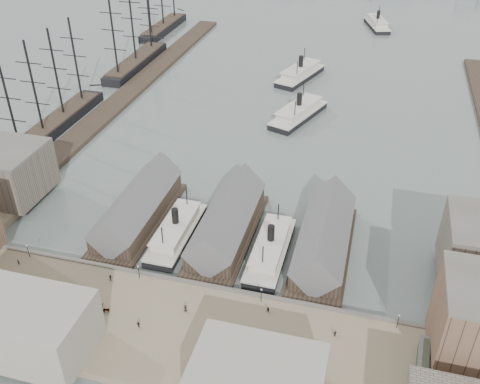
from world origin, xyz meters
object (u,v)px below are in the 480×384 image
(ferry_docked_west, at_px, (176,231))
(horse_cart_right, at_px, (249,349))
(tram, at_px, (424,363))
(horse_cart_center, at_px, (103,309))

(ferry_docked_west, bearing_deg, horse_cart_right, -49.75)
(horse_cart_right, bearing_deg, ferry_docked_west, 45.21)
(tram, relative_size, horse_cart_right, 2.39)
(tram, xyz_separation_m, horse_cart_center, (-68.38, -2.31, -1.22))
(tram, height_order, horse_cart_right, tram)
(horse_cart_center, distance_m, horse_cart_right, 34.10)
(tram, height_order, horse_cart_center, tram)
(ferry_docked_west, xyz_separation_m, horse_cart_center, (-5.20, -31.73, 0.45))
(horse_cart_center, xyz_separation_m, horse_cart_right, (34.02, -2.30, 0.01))
(tram, bearing_deg, ferry_docked_west, 159.45)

